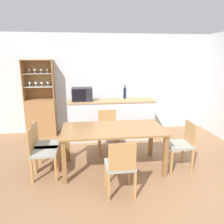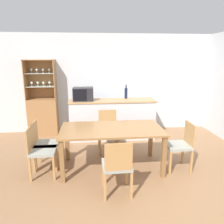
{
  "view_description": "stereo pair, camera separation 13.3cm",
  "coord_description": "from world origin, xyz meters",
  "px_view_note": "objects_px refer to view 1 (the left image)",
  "views": [
    {
      "loc": [
        -0.78,
        -3.17,
        1.97
      ],
      "look_at": [
        -0.22,
        1.19,
        0.86
      ],
      "focal_mm": 35.0,
      "sensor_mm": 36.0,
      "label": 1
    },
    {
      "loc": [
        -0.65,
        -3.18,
        1.97
      ],
      "look_at": [
        -0.22,
        1.19,
        0.86
      ],
      "focal_mm": 35.0,
      "sensor_mm": 36.0,
      "label": 2
    }
  ],
  "objects_px": {
    "display_cabinet": "(41,112)",
    "microwave": "(82,94)",
    "dining_table": "(113,133)",
    "dining_chair_side_left_far": "(45,145)",
    "dining_chair_head_far": "(108,130)",
    "wine_bottle": "(125,93)",
    "dining_chair_side_left_near": "(42,152)",
    "dining_chair_side_right_near": "(181,144)",
    "dining_chair_head_near": "(120,166)"
  },
  "relations": [
    {
      "from": "dining_table",
      "to": "dining_chair_side_left_far",
      "type": "xyz_separation_m",
      "value": [
        -1.21,
        0.14,
        -0.22
      ]
    },
    {
      "from": "display_cabinet",
      "to": "microwave",
      "type": "height_order",
      "value": "display_cabinet"
    },
    {
      "from": "display_cabinet",
      "to": "dining_chair_side_right_near",
      "type": "distance_m",
      "value": 3.51
    },
    {
      "from": "dining_chair_side_right_near",
      "to": "dining_chair_head_near",
      "type": "xyz_separation_m",
      "value": [
        -1.21,
        -0.65,
        0.0
      ]
    },
    {
      "from": "dining_chair_side_left_near",
      "to": "microwave",
      "type": "height_order",
      "value": "microwave"
    },
    {
      "from": "dining_chair_side_left_far",
      "to": "dining_chair_side_left_near",
      "type": "bearing_deg",
      "value": 2.3
    },
    {
      "from": "display_cabinet",
      "to": "microwave",
      "type": "relative_size",
      "value": 4.02
    },
    {
      "from": "dining_chair_side_left_near",
      "to": "dining_chair_head_far",
      "type": "relative_size",
      "value": 1.0
    },
    {
      "from": "dining_chair_side_right_near",
      "to": "wine_bottle",
      "type": "bearing_deg",
      "value": 21.13
    },
    {
      "from": "dining_chair_head_near",
      "to": "microwave",
      "type": "relative_size",
      "value": 1.81
    },
    {
      "from": "dining_table",
      "to": "display_cabinet",
      "type": "bearing_deg",
      "value": 128.59
    },
    {
      "from": "dining_table",
      "to": "dining_chair_side_left_far",
      "type": "distance_m",
      "value": 1.23
    },
    {
      "from": "display_cabinet",
      "to": "wine_bottle",
      "type": "height_order",
      "value": "display_cabinet"
    },
    {
      "from": "display_cabinet",
      "to": "dining_chair_side_left_near",
      "type": "xyz_separation_m",
      "value": [
        0.37,
        -2.12,
        -0.15
      ]
    },
    {
      "from": "display_cabinet",
      "to": "dining_table",
      "type": "height_order",
      "value": "display_cabinet"
    },
    {
      "from": "dining_chair_side_right_near",
      "to": "dining_chair_head_far",
      "type": "height_order",
      "value": "same"
    },
    {
      "from": "dining_table",
      "to": "dining_chair_head_near",
      "type": "height_order",
      "value": "dining_chair_head_near"
    },
    {
      "from": "display_cabinet",
      "to": "dining_chair_head_near",
      "type": "xyz_separation_m",
      "value": [
        1.58,
        -2.77,
        -0.15
      ]
    },
    {
      "from": "display_cabinet",
      "to": "microwave",
      "type": "xyz_separation_m",
      "value": [
        1.05,
        -0.46,
        0.52
      ]
    },
    {
      "from": "dining_chair_head_far",
      "to": "dining_chair_side_left_far",
      "type": "relative_size",
      "value": 1.0
    },
    {
      "from": "dining_chair_head_near",
      "to": "dining_chair_side_left_near",
      "type": "bearing_deg",
      "value": 151.04
    },
    {
      "from": "dining_chair_side_left_near",
      "to": "dining_chair_head_far",
      "type": "distance_m",
      "value": 1.52
    },
    {
      "from": "dining_chair_side_left_far",
      "to": "microwave",
      "type": "relative_size",
      "value": 1.81
    },
    {
      "from": "display_cabinet",
      "to": "dining_chair_side_right_near",
      "type": "xyz_separation_m",
      "value": [
        2.79,
        -2.12,
        -0.15
      ]
    },
    {
      "from": "dining_table",
      "to": "dining_chair_side_left_far",
      "type": "height_order",
      "value": "dining_chair_side_left_far"
    },
    {
      "from": "dining_table",
      "to": "dining_chair_side_right_near",
      "type": "relative_size",
      "value": 2.07
    },
    {
      "from": "dining_chair_side_left_near",
      "to": "dining_chair_side_right_near",
      "type": "bearing_deg",
      "value": 89.29
    },
    {
      "from": "display_cabinet",
      "to": "dining_chair_side_right_near",
      "type": "height_order",
      "value": "display_cabinet"
    },
    {
      "from": "dining_chair_side_left_far",
      "to": "display_cabinet",
      "type": "bearing_deg",
      "value": -166.22
    },
    {
      "from": "wine_bottle",
      "to": "dining_chair_side_left_near",
      "type": "bearing_deg",
      "value": -133.51
    },
    {
      "from": "dining_chair_head_near",
      "to": "wine_bottle",
      "type": "xyz_separation_m",
      "value": [
        0.52,
        2.47,
        0.65
      ]
    },
    {
      "from": "dining_chair_head_near",
      "to": "dining_chair_side_left_far",
      "type": "xyz_separation_m",
      "value": [
        -1.21,
        0.93,
        0.0
      ]
    },
    {
      "from": "dining_chair_side_left_far",
      "to": "dining_chair_head_far",
      "type": "bearing_deg",
      "value": 120.41
    },
    {
      "from": "dining_chair_head_near",
      "to": "wine_bottle",
      "type": "height_order",
      "value": "wine_bottle"
    },
    {
      "from": "dining_chair_side_right_near",
      "to": "dining_chair_head_near",
      "type": "bearing_deg",
      "value": 118.64
    },
    {
      "from": "dining_chair_head_far",
      "to": "wine_bottle",
      "type": "distance_m",
      "value": 1.22
    },
    {
      "from": "dining_table",
      "to": "dining_chair_head_far",
      "type": "xyz_separation_m",
      "value": [
        -0.0,
        0.79,
        -0.22
      ]
    },
    {
      "from": "microwave",
      "to": "dining_chair_side_right_near",
      "type": "bearing_deg",
      "value": -43.76
    },
    {
      "from": "wine_bottle",
      "to": "display_cabinet",
      "type": "bearing_deg",
      "value": 171.87
    },
    {
      "from": "dining_chair_head_far",
      "to": "dining_chair_side_left_far",
      "type": "bearing_deg",
      "value": 27.49
    },
    {
      "from": "dining_chair_head_far",
      "to": "microwave",
      "type": "bearing_deg",
      "value": -54.97
    },
    {
      "from": "dining_chair_head_near",
      "to": "wine_bottle",
      "type": "distance_m",
      "value": 2.6
    },
    {
      "from": "dining_table",
      "to": "dining_chair_head_far",
      "type": "bearing_deg",
      "value": 90.03
    },
    {
      "from": "dining_table",
      "to": "dining_chair_side_left_near",
      "type": "bearing_deg",
      "value": -173.38
    },
    {
      "from": "dining_chair_head_far",
      "to": "wine_bottle",
      "type": "height_order",
      "value": "wine_bottle"
    },
    {
      "from": "dining_chair_side_left_far",
      "to": "dining_table",
      "type": "bearing_deg",
      "value": 85.63
    },
    {
      "from": "dining_chair_side_left_far",
      "to": "microwave",
      "type": "distance_m",
      "value": 1.68
    },
    {
      "from": "dining_chair_head_near",
      "to": "dining_chair_head_far",
      "type": "bearing_deg",
      "value": 89.2
    },
    {
      "from": "dining_chair_side_right_near",
      "to": "dining_chair_side_left_far",
      "type": "bearing_deg",
      "value": 83.84
    },
    {
      "from": "display_cabinet",
      "to": "dining_chair_side_left_far",
      "type": "distance_m",
      "value": 1.88
    }
  ]
}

